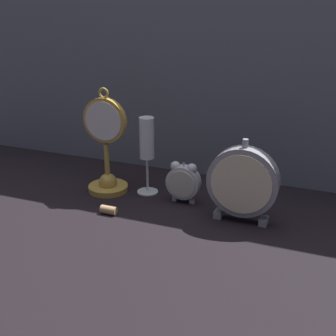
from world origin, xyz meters
TOP-DOWN VIEW (x-y plane):
  - ground_plane at (0.00, 0.00)m, footprint 4.00×4.00m
  - fabric_backdrop_drape at (0.00, 0.33)m, footprint 1.54×0.01m
  - pocket_watch_on_stand at (-0.19, 0.10)m, footprint 0.12×0.11m
  - alarm_clock_twin_bell at (0.03, 0.11)m, footprint 0.09×0.03m
  - mantel_clock_silver at (0.20, 0.06)m, footprint 0.17×0.04m
  - champagne_flute at (-0.08, 0.13)m, footprint 0.06×0.06m
  - wine_cork at (-0.12, -0.03)m, footprint 0.04×0.02m

SIDE VIEW (x-z plane):
  - ground_plane at x=0.00m, z-range 0.00..0.00m
  - wine_cork at x=-0.12m, z-range 0.00..0.02m
  - alarm_clock_twin_bell at x=0.03m, z-range 0.01..0.12m
  - mantel_clock_silver at x=0.20m, z-range 0.00..0.21m
  - pocket_watch_on_stand at x=-0.19m, z-range -0.04..0.26m
  - champagne_flute at x=-0.08m, z-range 0.03..0.25m
  - fabric_backdrop_drape at x=0.00m, z-range 0.00..0.67m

